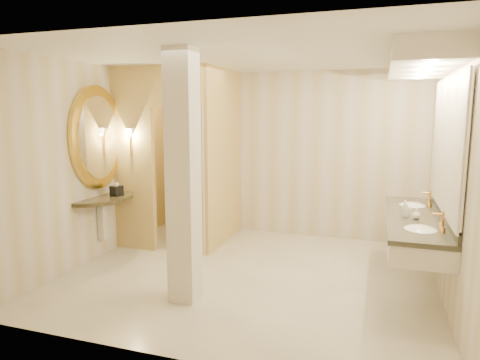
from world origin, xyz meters
name	(u,v)px	position (x,y,z in m)	size (l,w,h in m)	color
floor	(248,274)	(0.00, 0.00, 0.00)	(4.50, 4.50, 0.00)	beige
ceiling	(249,56)	(0.00, 0.00, 2.70)	(4.50, 4.50, 0.00)	silver
wall_back	(284,154)	(0.00, 2.00, 1.35)	(4.50, 0.02, 2.70)	beige
wall_front	(174,202)	(0.00, -2.00, 1.35)	(4.50, 0.02, 2.70)	beige
wall_left	(94,163)	(-2.25, 0.00, 1.35)	(0.02, 4.00, 2.70)	beige
wall_right	(450,178)	(2.25, 0.00, 1.35)	(0.02, 4.00, 2.70)	beige
toilet_closet	(197,156)	(-1.12, 0.97, 1.39)	(1.50, 1.55, 2.70)	tan
wall_sconce	(130,134)	(-1.93, 0.43, 1.73)	(0.14, 0.14, 0.42)	gold
vanity	(423,150)	(1.98, 0.19, 1.63)	(0.75, 2.40, 2.09)	beige
console_shelf	(98,163)	(-2.21, 0.04, 1.35)	(1.10, 1.10, 2.00)	black
pillar	(183,179)	(-0.45, -0.90, 1.35)	(0.29, 0.29, 2.70)	beige
tissue_box	(117,191)	(-2.01, 0.15, 0.95)	(0.14, 0.14, 0.14)	black
toilet	(205,213)	(-1.15, 1.32, 0.42)	(0.47, 0.82, 0.84)	white
soap_bottle_a	(406,210)	(1.84, 0.17, 0.94)	(0.06, 0.06, 0.13)	beige
soap_bottle_b	(416,214)	(1.94, 0.01, 0.93)	(0.09, 0.09, 0.12)	silver
soap_bottle_c	(405,208)	(1.82, 0.08, 0.97)	(0.08, 0.08, 0.20)	#C6B28C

